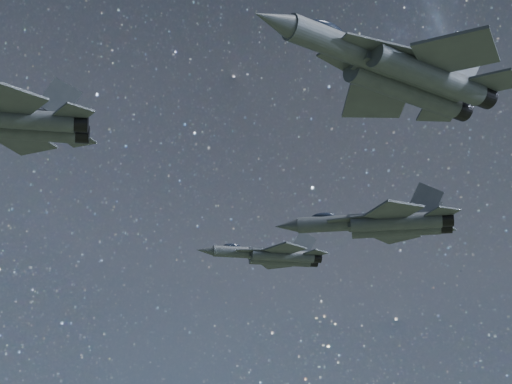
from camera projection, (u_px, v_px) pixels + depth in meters
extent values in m
cube|color=#31373E|center=(16.00, 119.00, 61.51)|extent=(8.36, 2.35, 1.31)
cylinder|color=#31373E|center=(19.00, 119.00, 60.48)|extent=(8.57, 2.43, 1.57)
cylinder|color=#31373E|center=(22.00, 130.00, 62.32)|extent=(8.57, 2.43, 1.57)
cylinder|color=black|center=(80.00, 123.00, 61.15)|extent=(1.45, 1.58, 1.45)
cylinder|color=black|center=(81.00, 134.00, 62.99)|extent=(1.45, 1.58, 1.45)
cube|color=#31373E|center=(12.00, 102.00, 58.31)|extent=(5.33, 5.57, 0.20)
cube|color=#31373E|center=(23.00, 141.00, 64.58)|extent=(5.67, 5.76, 0.20)
cube|color=#31373E|center=(74.00, 113.00, 59.96)|extent=(3.14, 3.24, 0.15)
cube|color=#31373E|center=(77.00, 139.00, 64.21)|extent=(3.35, 3.39, 0.15)
cube|color=#31373E|center=(59.00, 98.00, 61.38)|extent=(3.46, 0.80, 3.58)
cube|color=#31373E|center=(62.00, 113.00, 63.68)|extent=(3.51, 0.54, 3.58)
cylinder|color=#31373E|center=(241.00, 252.00, 93.02)|extent=(6.62, 1.91, 1.38)
cone|color=#31373E|center=(205.00, 250.00, 92.32)|extent=(2.21, 1.41, 1.24)
ellipsoid|color=#1B2231|center=(232.00, 246.00, 93.09)|extent=(2.17, 1.10, 0.68)
cube|color=#31373E|center=(278.00, 255.00, 93.75)|extent=(7.32, 1.91, 1.15)
cylinder|color=#31373E|center=(283.00, 256.00, 92.86)|extent=(7.50, 1.98, 1.38)
cylinder|color=#31373E|center=(280.00, 260.00, 94.47)|extent=(7.50, 1.98, 1.38)
cylinder|color=black|center=(316.00, 258.00, 93.52)|extent=(1.25, 1.36, 1.27)
cylinder|color=black|center=(313.00, 262.00, 95.14)|extent=(1.25, 1.36, 1.27)
cube|color=#31373E|center=(256.00, 251.00, 92.15)|extent=(4.68, 2.18, 0.11)
cube|color=#31373E|center=(252.00, 257.00, 94.33)|extent=(4.67, 1.47, 0.11)
cube|color=#31373E|center=(285.00, 249.00, 90.96)|extent=(4.72, 4.91, 0.18)
cube|color=#31373E|center=(275.00, 263.00, 96.45)|extent=(4.96, 5.05, 0.18)
cube|color=#31373E|center=(316.00, 253.00, 92.48)|extent=(2.78, 2.86, 0.13)
cube|color=#31373E|center=(308.00, 263.00, 96.19)|extent=(2.93, 2.97, 0.13)
cube|color=#31373E|center=(304.00, 243.00, 93.70)|extent=(3.05, 0.64, 3.14)
cube|color=#31373E|center=(300.00, 248.00, 95.71)|extent=(3.08, 0.46, 3.14)
cylinder|color=#31373E|center=(343.00, 47.00, 50.81)|extent=(8.63, 4.38, 1.79)
cone|color=#31373E|center=(273.00, 20.00, 48.01)|extent=(3.12, 2.39, 1.61)
ellipsoid|color=#1B2231|center=(326.00, 29.00, 50.43)|extent=(2.97, 2.00, 0.88)
cube|color=#31373E|center=(411.00, 73.00, 53.83)|extent=(9.48, 4.60, 1.49)
cylinder|color=#31373E|center=(428.00, 75.00, 52.98)|extent=(9.72, 4.74, 1.79)
cylinder|color=#31373E|center=(405.00, 89.00, 54.76)|extent=(9.72, 4.74, 1.79)
cylinder|color=black|center=(482.00, 95.00, 55.67)|extent=(1.94, 2.04, 1.65)
cylinder|color=black|center=(458.00, 108.00, 57.45)|extent=(1.94, 2.04, 1.65)
cube|color=#31373E|center=(383.00, 47.00, 50.61)|extent=(6.08, 2.02, 0.14)
cube|color=#31373E|center=(352.00, 68.00, 53.02)|extent=(5.82, 4.03, 0.14)
cube|color=#31373E|center=(456.00, 53.00, 50.81)|extent=(6.58, 6.51, 0.23)
cube|color=#31373E|center=(376.00, 101.00, 56.87)|extent=(5.40, 5.82, 0.23)
cube|color=#31373E|center=(494.00, 82.00, 54.36)|extent=(3.90, 3.88, 0.17)
cube|color=#31373E|center=(438.00, 112.00, 58.46)|extent=(3.16, 3.34, 0.17)
cube|color=#31373E|center=(463.00, 59.00, 55.26)|extent=(3.93, 1.12, 4.09)
cube|color=#31373E|center=(433.00, 76.00, 57.49)|extent=(3.74, 1.73, 4.09)
cylinder|color=#31373E|center=(337.00, 223.00, 77.29)|extent=(7.59, 4.57, 1.60)
cone|color=#31373E|center=(287.00, 226.00, 78.03)|extent=(2.84, 2.32, 1.44)
ellipsoid|color=#1B2231|center=(324.00, 217.00, 77.76)|extent=(2.67, 1.98, 0.79)
cube|color=#31373E|center=(391.00, 221.00, 76.47)|extent=(8.31, 4.85, 1.34)
cylinder|color=#31373E|center=(396.00, 222.00, 75.29)|extent=(8.53, 4.99, 1.60)
cylinder|color=#31373E|center=(396.00, 229.00, 77.17)|extent=(8.53, 4.99, 1.60)
cylinder|color=black|center=(446.00, 219.00, 74.58)|extent=(1.82, 1.90, 1.48)
cylinder|color=black|center=(445.00, 226.00, 76.47)|extent=(1.82, 1.90, 1.48)
cube|color=#31373E|center=(355.00, 219.00, 75.69)|extent=(5.02, 4.00, 0.12)
cube|color=#31373E|center=(356.00, 228.00, 78.23)|extent=(5.46, 2.32, 0.12)
cube|color=#31373E|center=(394.00, 211.00, 73.14)|extent=(4.47, 4.91, 0.21)
cube|color=#31373E|center=(394.00, 235.00, 79.54)|extent=(5.84, 5.70, 0.21)
cube|color=#31373E|center=(442.00, 212.00, 73.50)|extent=(2.61, 2.79, 0.15)
cube|color=#31373E|center=(440.00, 229.00, 77.83)|extent=(3.46, 3.42, 0.15)
cube|color=#31373E|center=(426.00, 200.00, 75.33)|extent=(3.21, 1.87, 3.66)
cube|color=#31373E|center=(425.00, 209.00, 77.69)|extent=(3.43, 1.35, 3.66)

